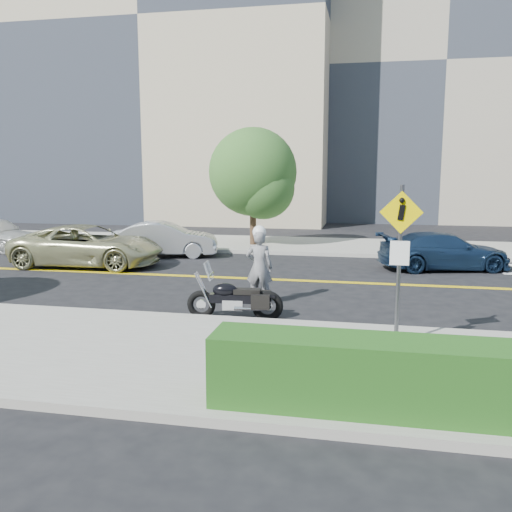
{
  "coord_description": "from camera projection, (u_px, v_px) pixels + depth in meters",
  "views": [
    {
      "loc": [
        3.59,
        -16.5,
        3.4
      ],
      "look_at": [
        0.79,
        -2.87,
        1.2
      ],
      "focal_mm": 38.0,
      "sensor_mm": 36.0,
      "label": 1
    }
  ],
  "objects": [
    {
      "name": "suv",
      "position": [
        88.0,
        246.0,
        19.37
      ],
      "size": [
        5.43,
        2.7,
        1.48
      ],
      "primitive_type": "imported",
      "rotation": [
        0.0,
        0.0,
        1.62
      ],
      "color": "#B3B183",
      "rests_on": "ground"
    },
    {
      "name": "ground_plane",
      "position": [
        250.0,
        279.0,
        17.21
      ],
      "size": [
        120.0,
        120.0,
        0.0
      ],
      "primitive_type": "plane",
      "color": "black",
      "rests_on": "ground"
    },
    {
      "name": "parked_car_silver",
      "position": [
        164.0,
        239.0,
        21.53
      ],
      "size": [
        4.42,
        2.41,
        1.38
      ],
      "primitive_type": "imported",
      "rotation": [
        0.0,
        0.0,
        1.81
      ],
      "color": "#AFB2B7",
      "rests_on": "ground"
    },
    {
      "name": "tree_far_a",
      "position": [
        253.0,
        172.0,
        23.61
      ],
      "size": [
        3.85,
        3.85,
        5.26
      ],
      "rotation": [
        0.0,
        0.0,
        -0.07
      ],
      "color": "#382619",
      "rests_on": "ground"
    },
    {
      "name": "motorcycle",
      "position": [
        235.0,
        290.0,
        12.53
      ],
      "size": [
        2.22,
        0.88,
        1.32
      ],
      "primitive_type": null,
      "rotation": [
        0.0,
        0.0,
        0.1
      ],
      "color": "black",
      "rests_on": "ground"
    },
    {
      "name": "parked_car_blue",
      "position": [
        444.0,
        251.0,
        18.69
      ],
      "size": [
        4.75,
        2.85,
        1.29
      ],
      "primitive_type": "imported",
      "rotation": [
        0.0,
        0.0,
        1.82
      ],
      "color": "#192F4D",
      "rests_on": "ground"
    },
    {
      "name": "building_left",
      "position": [
        178.0,
        41.0,
        38.53
      ],
      "size": [
        22.0,
        14.0,
        25.0
      ],
      "primitive_type": "cube",
      "color": "tan",
      "rests_on": "ground_plane"
    },
    {
      "name": "sidewalk_far",
      "position": [
        285.0,
        245.0,
        24.46
      ],
      "size": [
        60.0,
        5.0,
        0.15
      ],
      "primitive_type": "cube",
      "color": "#9E9B91",
      "rests_on": "ground_plane"
    },
    {
      "name": "pedestrian_sign",
      "position": [
        400.0,
        250.0,
        9.97
      ],
      "size": [
        0.78,
        0.08,
        3.0
      ],
      "color": "#4C4C51",
      "rests_on": "sidewalk_near"
    },
    {
      "name": "sidewalk_near",
      "position": [
        163.0,
        354.0,
        9.95
      ],
      "size": [
        60.0,
        5.0,
        0.15
      ],
      "primitive_type": "cube",
      "color": "#9E9B91",
      "rests_on": "ground_plane"
    },
    {
      "name": "motorcyclist",
      "position": [
        259.0,
        265.0,
        13.83
      ],
      "size": [
        0.71,
        0.48,
        2.03
      ],
      "rotation": [
        0.0,
        0.0,
        3.11
      ],
      "color": "#A09FA4",
      "rests_on": "ground"
    },
    {
      "name": "building_mid",
      "position": [
        433.0,
        78.0,
        39.22
      ],
      "size": [
        18.0,
        14.0,
        20.0
      ],
      "primitive_type": "cube",
      "color": "#A39984",
      "rests_on": "ground_plane"
    }
  ]
}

